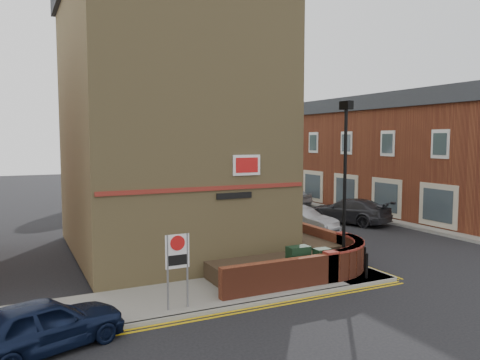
% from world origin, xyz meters
% --- Properties ---
extents(ground, '(120.00, 120.00, 0.00)m').
position_xyz_m(ground, '(0.00, 0.00, 0.00)').
color(ground, black).
rests_on(ground, ground).
extents(pavement_corner, '(13.00, 3.00, 0.12)m').
position_xyz_m(pavement_corner, '(-3.50, 1.50, 0.06)').
color(pavement_corner, gray).
rests_on(pavement_corner, ground).
extents(pavement_main, '(2.00, 32.00, 0.12)m').
position_xyz_m(pavement_main, '(2.00, 16.00, 0.06)').
color(pavement_main, gray).
rests_on(pavement_main, ground).
extents(pavement_far, '(4.00, 40.00, 0.12)m').
position_xyz_m(pavement_far, '(13.00, 13.00, 0.06)').
color(pavement_far, gray).
rests_on(pavement_far, ground).
extents(kerb_side, '(13.00, 0.15, 0.12)m').
position_xyz_m(kerb_side, '(-3.50, 0.00, 0.06)').
color(kerb_side, gray).
rests_on(kerb_side, ground).
extents(kerb_main_near, '(0.15, 32.00, 0.12)m').
position_xyz_m(kerb_main_near, '(3.00, 16.00, 0.06)').
color(kerb_main_near, gray).
rests_on(kerb_main_near, ground).
extents(kerb_main_far, '(0.15, 40.00, 0.12)m').
position_xyz_m(kerb_main_far, '(11.00, 13.00, 0.06)').
color(kerb_main_far, gray).
rests_on(kerb_main_far, ground).
extents(yellow_lines_side, '(13.00, 0.28, 0.01)m').
position_xyz_m(yellow_lines_side, '(-3.50, -0.25, 0.01)').
color(yellow_lines_side, gold).
rests_on(yellow_lines_side, ground).
extents(yellow_lines_main, '(0.28, 32.00, 0.01)m').
position_xyz_m(yellow_lines_main, '(3.25, 16.00, 0.01)').
color(yellow_lines_main, gold).
rests_on(yellow_lines_main, ground).
extents(corner_building, '(8.95, 10.40, 13.60)m').
position_xyz_m(corner_building, '(-2.84, 8.00, 6.23)').
color(corner_building, '#9B8452').
rests_on(corner_building, ground).
extents(garden_wall, '(6.80, 6.00, 1.20)m').
position_xyz_m(garden_wall, '(0.00, 2.50, 0.00)').
color(garden_wall, brown).
rests_on(garden_wall, ground).
extents(lamppost, '(0.25, 0.50, 6.30)m').
position_xyz_m(lamppost, '(1.60, 1.20, 3.34)').
color(lamppost, black).
rests_on(lamppost, pavement_corner).
extents(utility_cabinet_large, '(0.80, 0.45, 1.20)m').
position_xyz_m(utility_cabinet_large, '(-0.30, 1.30, 0.72)').
color(utility_cabinet_large, black).
rests_on(utility_cabinet_large, pavement_corner).
extents(utility_cabinet_small, '(0.55, 0.40, 1.10)m').
position_xyz_m(utility_cabinet_small, '(0.50, 1.00, 0.67)').
color(utility_cabinet_small, black).
rests_on(utility_cabinet_small, pavement_corner).
extents(bollard_near, '(0.11, 0.11, 0.90)m').
position_xyz_m(bollard_near, '(2.00, 0.40, 0.57)').
color(bollard_near, black).
rests_on(bollard_near, pavement_corner).
extents(bollard_far, '(0.11, 0.11, 0.90)m').
position_xyz_m(bollard_far, '(2.60, 1.20, 0.57)').
color(bollard_far, black).
rests_on(bollard_far, pavement_corner).
extents(zone_sign, '(0.72, 0.07, 2.20)m').
position_xyz_m(zone_sign, '(-5.00, 0.50, 1.64)').
color(zone_sign, slate).
rests_on(zone_sign, pavement_corner).
extents(far_terrace, '(5.40, 30.40, 8.00)m').
position_xyz_m(far_terrace, '(14.50, 17.00, 4.04)').
color(far_terrace, brown).
rests_on(far_terrace, ground).
extents(far_terrace_cream, '(5.40, 12.40, 8.00)m').
position_xyz_m(far_terrace_cream, '(14.50, 38.00, 4.05)').
color(far_terrace_cream, beige).
rests_on(far_terrace_cream, ground).
extents(tree_near, '(3.64, 3.65, 6.70)m').
position_xyz_m(tree_near, '(2.00, 14.05, 4.70)').
color(tree_near, '#382B1E').
rests_on(tree_near, pavement_main).
extents(tree_mid, '(4.03, 4.03, 7.42)m').
position_xyz_m(tree_mid, '(2.00, 22.05, 5.20)').
color(tree_mid, '#382B1E').
rests_on(tree_mid, pavement_main).
extents(tree_far, '(3.81, 3.81, 7.00)m').
position_xyz_m(tree_far, '(2.00, 30.05, 4.91)').
color(tree_far, '#382B1E').
rests_on(tree_far, pavement_main).
extents(traffic_light_assembly, '(0.20, 0.16, 4.20)m').
position_xyz_m(traffic_light_assembly, '(2.40, 25.00, 2.78)').
color(traffic_light_assembly, black).
rests_on(traffic_light_assembly, pavement_main).
extents(navy_hatchback, '(4.12, 2.70, 1.30)m').
position_xyz_m(navy_hatchback, '(-8.69, -0.50, 0.65)').
color(navy_hatchback, black).
rests_on(navy_hatchback, ground).
extents(silver_car_near, '(3.11, 4.62, 1.44)m').
position_xyz_m(silver_car_near, '(4.64, 8.77, 0.72)').
color(silver_car_near, '#93969A').
rests_on(silver_car_near, ground).
extents(red_car_main, '(2.92, 5.13, 1.35)m').
position_xyz_m(red_car_main, '(4.86, 21.09, 0.67)').
color(red_car_main, maroon).
rests_on(red_car_main, ground).
extents(grey_car_far, '(3.82, 5.57, 1.50)m').
position_xyz_m(grey_car_far, '(9.00, 10.00, 0.75)').
color(grey_car_far, '#2B2B30').
rests_on(grey_car_far, ground).
extents(silver_car_far, '(2.52, 4.50, 1.45)m').
position_xyz_m(silver_car_far, '(9.92, 18.51, 0.72)').
color(silver_car_far, '#B2B4BA').
rests_on(silver_car_far, ground).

